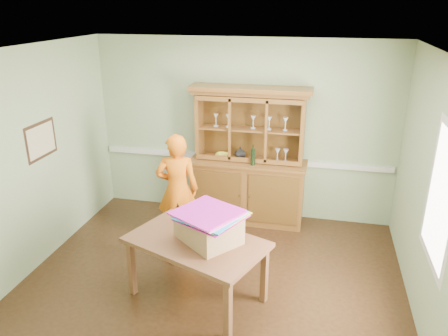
% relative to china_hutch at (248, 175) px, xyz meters
% --- Properties ---
extents(floor, '(4.50, 4.50, 0.00)m').
position_rel_china_hutch_xyz_m(floor, '(-0.13, -1.77, -0.72)').
color(floor, '#3F2514').
rests_on(floor, ground).
extents(ceiling, '(4.50, 4.50, 0.00)m').
position_rel_china_hutch_xyz_m(ceiling, '(-0.13, -1.77, 1.98)').
color(ceiling, white).
rests_on(ceiling, wall_back).
extents(wall_back, '(4.50, 0.00, 4.50)m').
position_rel_china_hutch_xyz_m(wall_back, '(-0.13, 0.23, 0.63)').
color(wall_back, '#8FA67C').
rests_on(wall_back, floor).
extents(wall_left, '(0.00, 4.00, 4.00)m').
position_rel_china_hutch_xyz_m(wall_left, '(-2.38, -1.77, 0.63)').
color(wall_left, '#8FA67C').
rests_on(wall_left, floor).
extents(wall_right, '(0.00, 4.00, 4.00)m').
position_rel_china_hutch_xyz_m(wall_right, '(2.12, -1.77, 0.63)').
color(wall_right, '#8FA67C').
rests_on(wall_right, floor).
extents(wall_front, '(4.50, 0.00, 4.50)m').
position_rel_china_hutch_xyz_m(wall_front, '(-0.13, -3.77, 0.63)').
color(wall_front, '#8FA67C').
rests_on(wall_front, floor).
extents(chair_rail, '(4.41, 0.05, 0.08)m').
position_rel_china_hutch_xyz_m(chair_rail, '(-0.13, 0.21, 0.18)').
color(chair_rail, silver).
rests_on(chair_rail, wall_back).
extents(framed_map, '(0.03, 0.60, 0.46)m').
position_rel_china_hutch_xyz_m(framed_map, '(-2.36, -1.47, 0.83)').
color(framed_map, '#322014').
rests_on(framed_map, wall_left).
extents(window_panel, '(0.03, 0.96, 1.36)m').
position_rel_china_hutch_xyz_m(window_panel, '(2.10, -2.07, 0.78)').
color(window_panel, silver).
rests_on(window_panel, wall_right).
extents(china_hutch, '(1.74, 0.57, 2.04)m').
position_rel_china_hutch_xyz_m(china_hutch, '(0.00, 0.00, 0.00)').
color(china_hutch, brown).
rests_on(china_hutch, floor).
extents(dining_table, '(1.69, 1.36, 0.73)m').
position_rel_china_hutch_xyz_m(dining_table, '(-0.22, -2.03, -0.07)').
color(dining_table, brown).
rests_on(dining_table, floor).
extents(cardboard_box, '(0.80, 0.78, 0.29)m').
position_rel_china_hutch_xyz_m(cardboard_box, '(-0.09, -1.99, 0.16)').
color(cardboard_box, '#AB7D58').
rests_on(cardboard_box, dining_table).
extents(kite_stack, '(0.80, 0.80, 0.06)m').
position_rel_china_hutch_xyz_m(kite_stack, '(-0.07, -2.01, 0.34)').
color(kite_stack, '#C31D95').
rests_on(kite_stack, cardboard_box).
extents(person, '(0.65, 0.50, 1.56)m').
position_rel_china_hutch_xyz_m(person, '(-0.82, -0.88, 0.06)').
color(person, orange).
rests_on(person, floor).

